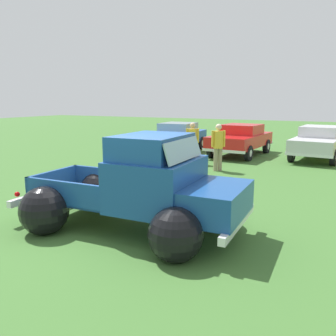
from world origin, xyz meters
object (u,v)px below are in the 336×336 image
at_px(show_car_1, 241,138).
at_px(spectator_0, 192,140).
at_px(vintage_pickup_truck, 145,194).
at_px(show_car_2, 319,141).
at_px(show_car_0, 177,136).
at_px(spectator_1, 218,144).

xyz_separation_m(show_car_1, spectator_0, (-1.13, -3.10, 0.16)).
bearing_deg(vintage_pickup_truck, show_car_2, 76.42).
distance_m(show_car_0, show_car_2, 6.55).
distance_m(show_car_1, show_car_2, 3.39).
xyz_separation_m(show_car_0, show_car_2, (6.51, 0.80, 0.00)).
bearing_deg(vintage_pickup_truck, show_car_1, 94.00).
bearing_deg(spectator_0, show_car_1, -47.58).
xyz_separation_m(vintage_pickup_truck, show_car_0, (-4.18, 10.16, 0.02)).
bearing_deg(show_car_0, show_car_2, 94.00).
bearing_deg(show_car_1, spectator_1, 8.55).
bearing_deg(vintage_pickup_truck, show_car_0, 110.77).
bearing_deg(show_car_1, show_car_2, 102.83).
height_order(show_car_0, spectator_1, spectator_1).
distance_m(show_car_2, spectator_0, 5.74).
bearing_deg(show_car_0, spectator_1, 39.62).
xyz_separation_m(show_car_1, show_car_2, (3.35, 0.50, -0.00)).
height_order(show_car_2, spectator_1, spectator_1).
bearing_deg(show_car_1, show_car_0, -80.11).
height_order(vintage_pickup_truck, show_car_1, vintage_pickup_truck).
xyz_separation_m(show_car_1, spectator_1, (0.29, -4.05, 0.19)).
bearing_deg(show_car_0, vintage_pickup_truck, 19.33).
bearing_deg(spectator_1, show_car_2, -74.25).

